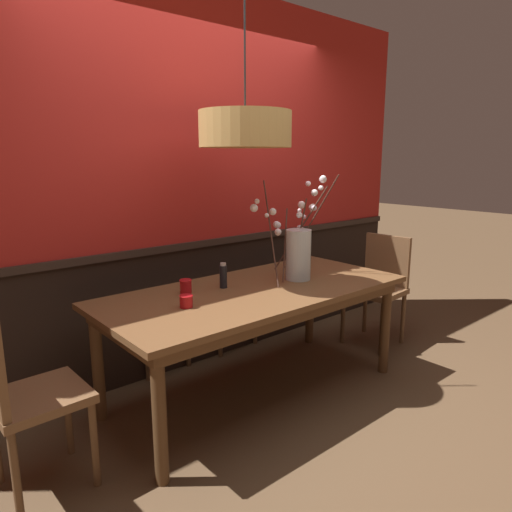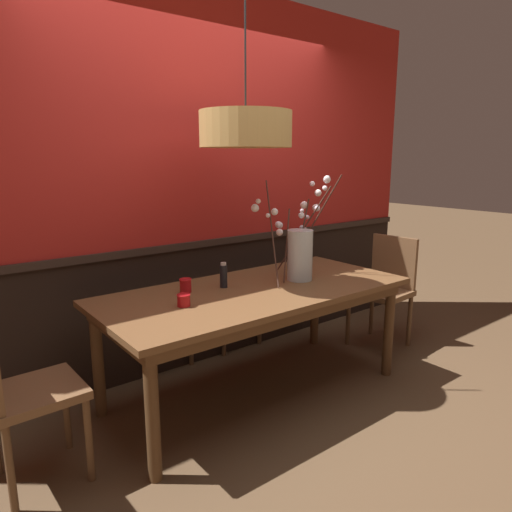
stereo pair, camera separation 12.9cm
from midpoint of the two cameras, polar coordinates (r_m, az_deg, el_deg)
ground_plane at (r=3.29m, az=1.17°, el=-16.50°), size 24.00×24.00×0.00m
back_wall at (r=3.49m, az=-6.43°, el=8.80°), size 4.58×0.14×2.77m
dining_table at (r=3.03m, az=1.22°, el=-5.44°), size 2.04×0.93×0.74m
chair_head_east_end at (r=4.07m, az=16.56°, el=-3.35°), size 0.45×0.46×0.92m
chair_far_side_right at (r=3.95m, az=-3.03°, el=-3.45°), size 0.45×0.43×0.89m
chair_far_side_left at (r=3.64m, az=-11.57°, el=-5.09°), size 0.42×0.42×0.91m
chair_head_west_end at (r=2.48m, az=-25.97°, el=-14.05°), size 0.42×0.41×0.95m
vase_with_blossoms at (r=3.22m, az=6.57°, el=0.71°), size 0.74×0.41×0.72m
candle_holder_nearer_center at (r=2.67m, az=-7.55°, el=-5.42°), size 0.08×0.08×0.07m
candle_holder_nearer_edge at (r=2.93m, az=-7.45°, el=-3.62°), size 0.08×0.08×0.09m
condiment_bottle at (r=3.01m, az=-2.81°, el=-2.43°), size 0.05×0.05×0.17m
pendant_lamp at (r=2.96m, az=0.01°, el=15.37°), size 0.57×0.57×1.14m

